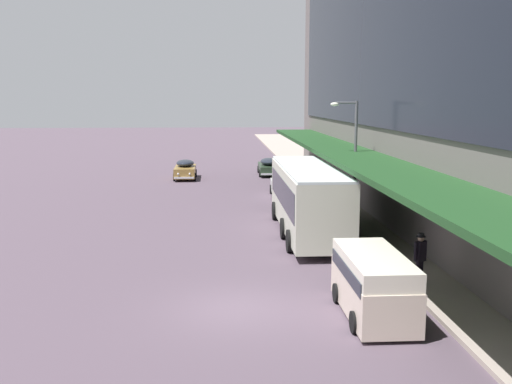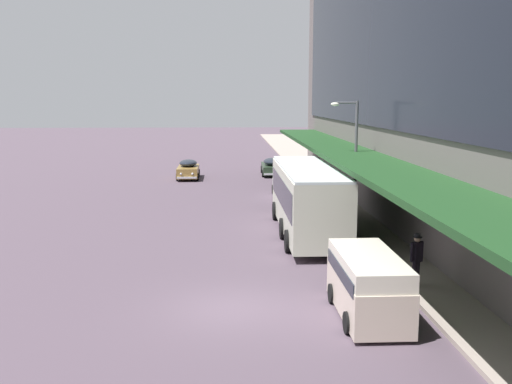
% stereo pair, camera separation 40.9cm
% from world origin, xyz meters
% --- Properties ---
extents(ground, '(240.00, 240.00, 0.00)m').
position_xyz_m(ground, '(0.00, 0.00, 0.00)').
color(ground, '#4F414D').
extents(transit_bus_kerbside_front, '(2.82, 10.64, 3.38)m').
position_xyz_m(transit_bus_kerbside_front, '(3.78, 9.95, 1.93)').
color(transit_bus_kerbside_front, beige).
rests_on(transit_bus_kerbside_front, ground).
extents(sedan_far_back, '(2.06, 4.58, 1.63)m').
position_xyz_m(sedan_far_back, '(3.93, 20.94, 0.80)').
color(sedan_far_back, beige).
rests_on(sedan_far_back, ground).
extents(sedan_lead_mid, '(1.99, 5.01, 1.53)m').
position_xyz_m(sedan_lead_mid, '(3.82, 32.57, 0.75)').
color(sedan_lead_mid, '#253624').
rests_on(sedan_lead_mid, ground).
extents(sedan_oncoming_front, '(1.86, 4.34, 1.61)m').
position_xyz_m(sedan_oncoming_front, '(-3.45, 30.53, 0.79)').
color(sedan_oncoming_front, olive).
rests_on(sedan_oncoming_front, ground).
extents(vw_van, '(1.91, 4.55, 1.96)m').
position_xyz_m(vw_van, '(4.15, -0.80, 1.10)').
color(vw_van, beige).
rests_on(vw_van, ground).
extents(pedestrian_at_kerb, '(0.53, 0.42, 1.86)m').
position_xyz_m(pedestrian_at_kerb, '(6.48, 1.55, 1.18)').
color(pedestrian_at_kerb, black).
rests_on(pedestrian_at_kerb, sidewalk_kerb).
extents(street_lamp, '(1.50, 0.28, 6.39)m').
position_xyz_m(street_lamp, '(6.64, 12.99, 3.90)').
color(street_lamp, '#4C4C51').
rests_on(street_lamp, sidewalk_kerb).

